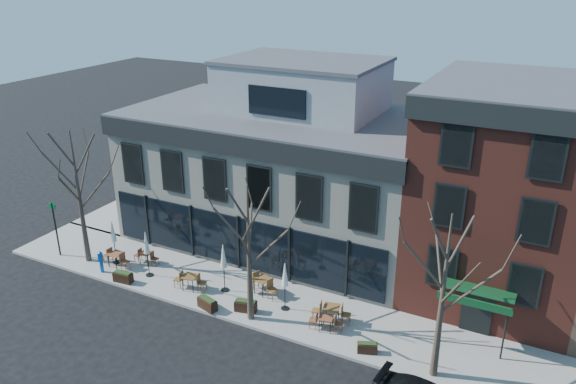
% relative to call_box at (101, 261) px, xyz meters
% --- Properties ---
extents(ground, '(120.00, 120.00, 0.00)m').
position_rel_call_box_xyz_m(ground, '(6.79, 3.86, -0.85)').
color(ground, black).
rests_on(ground, ground).
extents(sidewalk_front, '(33.50, 4.70, 0.15)m').
position_rel_call_box_xyz_m(sidewalk_front, '(10.04, 1.71, -0.77)').
color(sidewalk_front, gray).
rests_on(sidewalk_front, ground).
extents(sidewalk_side, '(4.50, 12.00, 0.15)m').
position_rel_call_box_xyz_m(sidewalk_side, '(-4.46, 9.86, -0.77)').
color(sidewalk_side, gray).
rests_on(sidewalk_side, ground).
extents(corner_building, '(18.39, 10.39, 11.10)m').
position_rel_call_box_xyz_m(corner_building, '(6.86, 8.93, 3.87)').
color(corner_building, beige).
rests_on(corner_building, ground).
extents(red_brick_building, '(8.20, 11.78, 11.18)m').
position_rel_call_box_xyz_m(red_brick_building, '(19.79, 8.84, 4.79)').
color(red_brick_building, maroon).
rests_on(red_brick_building, ground).
extents(tree_corner, '(3.93, 3.98, 7.92)m').
position_rel_call_box_xyz_m(tree_corner, '(-1.70, 0.66, 3.40)').
color(tree_corner, '#382B21').
rests_on(tree_corner, sidewalk_front).
extents(tree_mid, '(3.50, 3.55, 7.04)m').
position_rel_call_box_xyz_m(tree_mid, '(9.80, -0.04, 2.94)').
color(tree_mid, '#382B21').
rests_on(tree_mid, sidewalk_front).
extents(tree_right, '(3.72, 3.77, 7.48)m').
position_rel_call_box_xyz_m(tree_right, '(18.80, -0.04, 3.17)').
color(tree_right, '#382B21').
rests_on(tree_right, sidewalk_front).
extents(sign_pole, '(0.50, 0.10, 3.40)m').
position_rel_call_box_xyz_m(sign_pole, '(-3.71, 0.36, 1.23)').
color(sign_pole, black).
rests_on(sign_pole, sidewalk_front).
extents(call_box, '(0.26, 0.26, 1.32)m').
position_rel_call_box_xyz_m(call_box, '(0.00, 0.00, 0.00)').
color(call_box, '#0D4DB1').
rests_on(call_box, sidewalk_front).
extents(cafe_set_0, '(1.95, 0.84, 1.01)m').
position_rel_call_box_xyz_m(cafe_set_0, '(0.29, 0.87, -0.18)').
color(cafe_set_0, brown).
rests_on(cafe_set_0, sidewalk_front).
extents(cafe_set_1, '(1.62, 0.68, 0.84)m').
position_rel_call_box_xyz_m(cafe_set_1, '(1.59, 1.93, -0.27)').
color(cafe_set_1, brown).
rests_on(cafe_set_1, sidewalk_front).
extents(cafe_set_2, '(1.90, 0.86, 0.98)m').
position_rel_call_box_xyz_m(cafe_set_2, '(5.54, 0.80, -0.20)').
color(cafe_set_2, brown).
rests_on(cafe_set_2, sidewalk_front).
extents(cafe_set_3, '(2.06, 1.10, 1.06)m').
position_rel_call_box_xyz_m(cafe_set_3, '(9.20, 2.23, -0.16)').
color(cafe_set_3, brown).
rests_on(cafe_set_3, sidewalk_front).
extents(cafe_set_4, '(1.70, 0.78, 0.87)m').
position_rel_call_box_xyz_m(cafe_set_4, '(13.47, 0.76, -0.25)').
color(cafe_set_4, brown).
rests_on(cafe_set_4, sidewalk_front).
extents(cafe_set_5, '(2.00, 0.93, 1.02)m').
position_rel_call_box_xyz_m(cafe_set_5, '(13.43, 1.49, -0.17)').
color(cafe_set_5, brown).
rests_on(cafe_set_5, sidewalk_front).
extents(umbrella_0, '(0.42, 0.42, 2.66)m').
position_rel_call_box_xyz_m(umbrella_0, '(-0.03, 1.18, 1.18)').
color(umbrella_0, black).
rests_on(umbrella_0, sidewalk_front).
extents(umbrella_1, '(0.43, 0.43, 2.68)m').
position_rel_call_box_xyz_m(umbrella_1, '(2.63, 0.91, 1.20)').
color(umbrella_1, black).
rests_on(umbrella_1, sidewalk_front).
extents(umbrella_2, '(0.44, 0.44, 2.72)m').
position_rel_call_box_xyz_m(umbrella_2, '(7.26, 1.52, 1.22)').
color(umbrella_2, black).
rests_on(umbrella_2, sidewalk_front).
extents(umbrella_3, '(0.42, 0.42, 2.61)m').
position_rel_call_box_xyz_m(umbrella_3, '(10.92, 1.44, 1.14)').
color(umbrella_3, black).
rests_on(umbrella_3, sidewalk_front).
extents(planter_0, '(1.13, 0.53, 0.61)m').
position_rel_call_box_xyz_m(planter_0, '(1.82, -0.28, -0.39)').
color(planter_0, black).
rests_on(planter_0, sidewalk_front).
extents(planter_1, '(1.19, 0.73, 0.62)m').
position_rel_call_box_xyz_m(planter_1, '(7.43, -0.34, -0.39)').
color(planter_1, black).
rests_on(planter_1, sidewalk_front).
extents(planter_2, '(1.18, 0.68, 0.62)m').
position_rel_call_box_xyz_m(planter_2, '(9.26, 0.36, -0.39)').
color(planter_2, black).
rests_on(planter_2, sidewalk_front).
extents(planter_3, '(0.96, 0.67, 0.50)m').
position_rel_call_box_xyz_m(planter_3, '(15.79, 0.06, -0.45)').
color(planter_3, black).
rests_on(planter_3, sidewalk_front).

